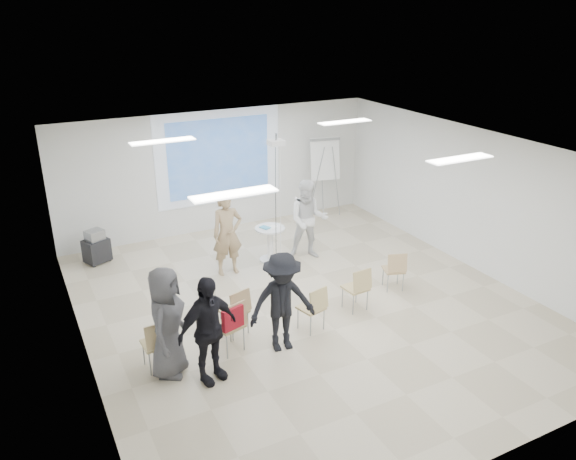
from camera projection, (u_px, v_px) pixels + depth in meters
name	position (u px, v px, depth m)	size (l,w,h in m)	color
floor	(307.00, 307.00, 10.73)	(8.00, 9.00, 0.10)	beige
ceiling	(309.00, 148.00, 9.57)	(8.00, 9.00, 0.10)	white
wall_back	(219.00, 170.00, 13.90)	(8.00, 0.10, 3.00)	silver
wall_left	(73.00, 278.00, 8.43)	(0.10, 9.00, 3.00)	silver
wall_right	(475.00, 199.00, 11.87)	(0.10, 9.00, 3.00)	silver
projection_halo	(219.00, 157.00, 13.72)	(3.20, 0.01, 2.30)	silver
projection_image	(219.00, 157.00, 13.71)	(2.60, 0.01, 1.90)	#3566B5
pedestal_table	(270.00, 242.00, 12.37)	(0.87, 0.87, 0.82)	white
player_left	(227.00, 229.00, 11.62)	(0.74, 0.50, 2.02)	tan
player_right	(308.00, 216.00, 12.35)	(0.96, 0.77, 2.00)	white
controller_left	(230.00, 209.00, 11.79)	(0.04, 0.11, 0.04)	white
controller_right	(296.00, 199.00, 12.35)	(0.04, 0.12, 0.04)	white
chair_far_left	(157.00, 341.00, 8.63)	(0.43, 0.46, 0.87)	tan
chair_left_mid	(231.00, 323.00, 9.06)	(0.55, 0.58, 0.93)	tan
chair_left_inner	(237.00, 308.00, 9.55)	(0.52, 0.54, 0.88)	tan
chair_center	(314.00, 305.00, 9.67)	(0.49, 0.51, 0.85)	tan
chair_right_inner	(358.00, 286.00, 10.33)	(0.44, 0.47, 0.87)	#D1B779
chair_right_far	(395.00, 268.00, 11.08)	(0.50, 0.52, 0.83)	tan
red_jacket	(233.00, 318.00, 8.87)	(0.39, 0.09, 0.37)	#A81422
laptop	(233.00, 309.00, 9.64)	(0.32, 0.24, 0.03)	black
audience_left	(207.00, 323.00, 8.23)	(1.15, 0.69, 1.98)	black
audience_mid	(282.00, 296.00, 9.01)	(1.26, 0.69, 1.95)	black
audience_outer	(166.00, 316.00, 8.39)	(0.97, 0.64, 1.99)	#515155
flipchart_easel	(325.00, 160.00, 14.56)	(0.91, 0.70, 2.13)	#95989D
av_cart	(96.00, 248.00, 12.36)	(0.63, 0.57, 0.76)	black
ceiling_projector	(276.00, 149.00, 10.98)	(0.30, 0.25, 3.00)	white
fluor_panel_nw	(163.00, 141.00, 10.40)	(1.20, 0.30, 0.02)	white
fluor_panel_ne	(345.00, 122.00, 12.10)	(1.20, 0.30, 0.02)	white
fluor_panel_sw	(234.00, 194.00, 7.52)	(1.20, 0.30, 0.02)	white
fluor_panel_se	(460.00, 159.00, 9.22)	(1.20, 0.30, 0.02)	white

